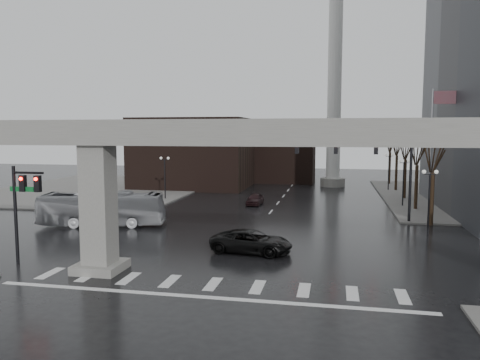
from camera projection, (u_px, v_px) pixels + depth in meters
The scene contains 23 objects.
ground at pixel (218, 278), 25.76m from camera, with size 160.00×160.00×0.00m, color black.
sidewalk_nw at pixel (101, 189), 65.98m from camera, with size 28.00×36.00×0.15m, color slate.
elevated_guideway at pixel (240, 154), 24.81m from camera, with size 48.00×2.60×8.70m.
building_far_left at pixel (195, 153), 68.96m from camera, with size 16.00×14.00×10.00m, color black.
building_far_mid at pixel (283, 157), 76.45m from camera, with size 10.00×10.00×8.00m, color black.
smokestack at pixel (334, 95), 68.06m from camera, with size 3.60×3.60×30.00m.
signal_mast_arm at pixel (366, 157), 41.72m from camera, with size 12.12×0.43×8.00m.
signal_left_pole at pixel (23, 198), 28.25m from camera, with size 2.30×0.30×6.00m.
flagpole_assembly at pixel (435, 137), 43.43m from camera, with size 2.06×0.12×12.00m.
lamp_right_0 at pixel (429, 191), 36.40m from camera, with size 1.22×0.32×5.11m.
lamp_right_1 at pixel (404, 175), 50.05m from camera, with size 1.22×0.32×5.11m.
lamp_right_2 at pixel (389, 166), 63.70m from camera, with size 1.22×0.32×5.11m.
lamp_left_0 at pixel (109, 183), 41.72m from camera, with size 1.22×0.32×5.11m.
lamp_left_1 at pixel (165, 171), 55.37m from camera, with size 1.22×0.32×5.11m.
lamp_left_2 at pixel (198, 163), 69.02m from camera, with size 1.22×0.32×5.11m.
tree_right_0 at pixel (433, 193), 40.18m from camera, with size 1.09×1.58×7.50m.
tree_right_1 at pixel (417, 183), 47.97m from camera, with size 1.09×1.61×7.67m.
tree_right_2 at pixel (405, 175), 55.77m from camera, with size 1.10×1.63×7.85m.
tree_right_3 at pixel (397, 169), 63.56m from camera, with size 1.11×1.66×8.02m.
tree_right_4 at pixel (390, 165), 71.35m from camera, with size 1.12×1.69×8.19m.
pickup_truck at pixel (252, 242), 31.14m from camera, with size 2.50×5.43×1.51m, color black.
city_bus at pixel (102, 209), 39.92m from camera, with size 2.48×10.59×2.95m, color #B4B5B9.
far_car at pixel (255, 199), 51.64m from camera, with size 1.50×3.73×1.27m, color black.
Camera 1 is at (6.18, -24.33, 8.04)m, focal length 35.00 mm.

